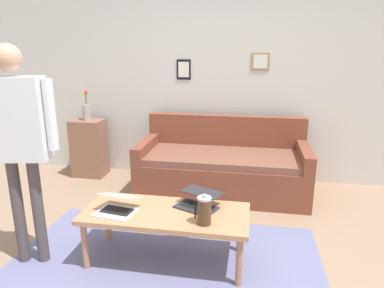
{
  "coord_description": "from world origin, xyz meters",
  "views": [
    {
      "loc": [
        -0.51,
        2.32,
        1.7
      ],
      "look_at": [
        0.06,
        -0.86,
        0.8
      ],
      "focal_mm": 32.41,
      "sensor_mm": 36.0,
      "label": 1
    }
  ],
  "objects_px": {
    "couch": "(223,167)",
    "french_press": "(204,210)",
    "coffee_table": "(166,217)",
    "laptop_center": "(117,206)",
    "flower_vase": "(86,109)",
    "laptop_left": "(198,202)",
    "side_shelf": "(89,148)",
    "person_standing": "(17,130)"
  },
  "relations": [
    {
      "from": "couch",
      "to": "french_press",
      "type": "height_order",
      "value": "couch"
    },
    {
      "from": "french_press",
      "to": "coffee_table",
      "type": "bearing_deg",
      "value": -23.55
    },
    {
      "from": "couch",
      "to": "laptop_center",
      "type": "height_order",
      "value": "couch"
    },
    {
      "from": "french_press",
      "to": "flower_vase",
      "type": "distance_m",
      "value": 2.68
    },
    {
      "from": "laptop_left",
      "to": "french_press",
      "type": "xyz_separation_m",
      "value": [
        -0.09,
        0.28,
        0.07
      ]
    },
    {
      "from": "flower_vase",
      "to": "couch",
      "type": "bearing_deg",
      "value": 172.43
    },
    {
      "from": "laptop_left",
      "to": "side_shelf",
      "type": "xyz_separation_m",
      "value": [
        1.76,
        -1.62,
        -0.09
      ]
    },
    {
      "from": "french_press",
      "to": "side_shelf",
      "type": "xyz_separation_m",
      "value": [
        1.85,
        -1.9,
        -0.16
      ]
    },
    {
      "from": "coffee_table",
      "to": "laptop_center",
      "type": "distance_m",
      "value": 0.39
    },
    {
      "from": "laptop_left",
      "to": "person_standing",
      "type": "xyz_separation_m",
      "value": [
        1.32,
        0.33,
        0.63
      ]
    },
    {
      "from": "laptop_left",
      "to": "person_standing",
      "type": "relative_size",
      "value": 0.24
    },
    {
      "from": "flower_vase",
      "to": "person_standing",
      "type": "bearing_deg",
      "value": 102.64
    },
    {
      "from": "couch",
      "to": "person_standing",
      "type": "height_order",
      "value": "person_standing"
    },
    {
      "from": "side_shelf",
      "to": "person_standing",
      "type": "height_order",
      "value": "person_standing"
    },
    {
      "from": "person_standing",
      "to": "flower_vase",
      "type": "bearing_deg",
      "value": -77.36
    },
    {
      "from": "french_press",
      "to": "person_standing",
      "type": "xyz_separation_m",
      "value": [
        1.41,
        0.05,
        0.56
      ]
    },
    {
      "from": "side_shelf",
      "to": "laptop_center",
      "type": "bearing_deg",
      "value": 121.98
    },
    {
      "from": "laptop_left",
      "to": "side_shelf",
      "type": "distance_m",
      "value": 2.39
    },
    {
      "from": "laptop_left",
      "to": "laptop_center",
      "type": "height_order",
      "value": "laptop_center"
    },
    {
      "from": "laptop_left",
      "to": "couch",
      "type": "bearing_deg",
      "value": -93.21
    },
    {
      "from": "couch",
      "to": "coffee_table",
      "type": "relative_size",
      "value": 1.49
    },
    {
      "from": "couch",
      "to": "coffee_table",
      "type": "xyz_separation_m",
      "value": [
        0.32,
        1.51,
        0.09
      ]
    },
    {
      "from": "couch",
      "to": "french_press",
      "type": "bearing_deg",
      "value": 90.34
    },
    {
      "from": "flower_vase",
      "to": "person_standing",
      "type": "xyz_separation_m",
      "value": [
        -0.44,
        1.95,
        0.2
      ]
    },
    {
      "from": "coffee_table",
      "to": "laptop_center",
      "type": "relative_size",
      "value": 3.88
    },
    {
      "from": "laptop_center",
      "to": "french_press",
      "type": "height_order",
      "value": "french_press"
    },
    {
      "from": "laptop_left",
      "to": "side_shelf",
      "type": "height_order",
      "value": "side_shelf"
    },
    {
      "from": "laptop_left",
      "to": "french_press",
      "type": "distance_m",
      "value": 0.3
    },
    {
      "from": "couch",
      "to": "laptop_center",
      "type": "xyz_separation_m",
      "value": [
        0.7,
        1.58,
        0.18
      ]
    },
    {
      "from": "laptop_left",
      "to": "flower_vase",
      "type": "distance_m",
      "value": 2.43
    },
    {
      "from": "laptop_left",
      "to": "french_press",
      "type": "bearing_deg",
      "value": 107.5
    },
    {
      "from": "side_shelf",
      "to": "flower_vase",
      "type": "bearing_deg",
      "value": -109.79
    },
    {
      "from": "coffee_table",
      "to": "french_press",
      "type": "relative_size",
      "value": 5.47
    },
    {
      "from": "laptop_center",
      "to": "french_press",
      "type": "bearing_deg",
      "value": 173.9
    },
    {
      "from": "laptop_left",
      "to": "french_press",
      "type": "height_order",
      "value": "french_press"
    },
    {
      "from": "couch",
      "to": "flower_vase",
      "type": "bearing_deg",
      "value": -7.57
    },
    {
      "from": "french_press",
      "to": "flower_vase",
      "type": "height_order",
      "value": "flower_vase"
    },
    {
      "from": "flower_vase",
      "to": "person_standing",
      "type": "distance_m",
      "value": 2.01
    },
    {
      "from": "laptop_center",
      "to": "french_press",
      "type": "distance_m",
      "value": 0.72
    },
    {
      "from": "french_press",
      "to": "person_standing",
      "type": "bearing_deg",
      "value": 2.19
    },
    {
      "from": "coffee_table",
      "to": "laptop_center",
      "type": "height_order",
      "value": "laptop_center"
    },
    {
      "from": "laptop_left",
      "to": "laptop_center",
      "type": "bearing_deg",
      "value": 17.94
    }
  ]
}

